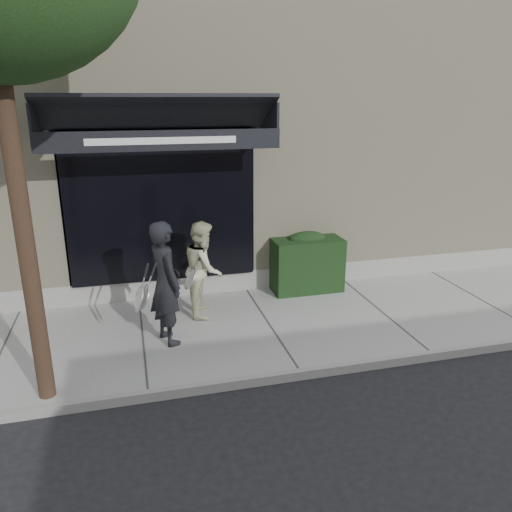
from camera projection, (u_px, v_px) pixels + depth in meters
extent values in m
plane|color=black|center=(268.00, 329.00, 8.15)|extent=(80.00, 80.00, 0.00)
cube|color=gray|center=(268.00, 326.00, 8.13)|extent=(20.00, 3.00, 0.12)
cube|color=gray|center=(300.00, 374.00, 6.70)|extent=(20.00, 0.10, 0.14)
cube|color=beige|center=(211.00, 135.00, 11.92)|extent=(14.00, 7.00, 5.50)
cube|color=gray|center=(244.00, 280.00, 9.64)|extent=(14.02, 0.42, 0.50)
cube|color=black|center=(162.00, 207.00, 8.67)|extent=(3.20, 0.30, 2.60)
cube|color=gray|center=(65.00, 210.00, 8.42)|extent=(0.08, 0.40, 2.60)
cube|color=gray|center=(249.00, 200.00, 9.19)|extent=(0.08, 0.40, 2.60)
cube|color=gray|center=(156.00, 127.00, 8.40)|extent=(3.36, 0.40, 0.12)
cube|color=black|center=(158.00, 112.00, 7.67)|extent=(3.60, 1.03, 0.55)
cube|color=black|center=(162.00, 141.00, 7.33)|extent=(3.60, 0.05, 0.30)
cube|color=white|center=(162.00, 141.00, 7.30)|extent=(2.20, 0.01, 0.10)
cube|color=black|center=(35.00, 119.00, 7.27)|extent=(0.04, 1.00, 0.45)
cube|color=black|center=(269.00, 116.00, 8.13)|extent=(0.04, 1.00, 0.45)
cube|color=black|center=(306.00, 264.00, 9.38)|extent=(1.30, 0.70, 1.00)
ellipsoid|color=black|center=(307.00, 239.00, 9.22)|extent=(0.71, 0.38, 0.27)
cylinder|color=black|center=(21.00, 214.00, 5.45)|extent=(0.20, 0.20, 4.80)
imported|color=black|center=(165.00, 283.00, 7.24)|extent=(0.65, 0.79, 1.85)
torus|color=silver|center=(144.00, 297.00, 6.84)|extent=(0.21, 0.33, 0.29)
cylinder|color=silver|center=(144.00, 297.00, 6.84)|extent=(0.17, 0.29, 0.25)
cylinder|color=silver|center=(144.00, 297.00, 6.84)|extent=(0.17, 0.06, 0.09)
cylinder|color=black|center=(144.00, 297.00, 6.84)|extent=(0.20, 0.08, 0.11)
torus|color=silver|center=(139.00, 299.00, 6.79)|extent=(0.17, 0.32, 0.30)
cylinder|color=silver|center=(139.00, 299.00, 6.79)|extent=(0.13, 0.28, 0.26)
cylinder|color=silver|center=(139.00, 299.00, 6.79)|extent=(0.18, 0.05, 0.07)
cylinder|color=black|center=(139.00, 299.00, 6.79)|extent=(0.20, 0.07, 0.09)
imported|color=beige|center=(204.00, 268.00, 8.24)|extent=(0.73, 0.87, 1.59)
torus|color=silver|center=(190.00, 279.00, 7.96)|extent=(0.20, 0.32, 0.28)
cylinder|color=silver|center=(190.00, 279.00, 7.96)|extent=(0.16, 0.28, 0.24)
cylinder|color=silver|center=(190.00, 279.00, 7.96)|extent=(0.17, 0.04, 0.10)
cylinder|color=black|center=(190.00, 279.00, 7.96)|extent=(0.19, 0.05, 0.12)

